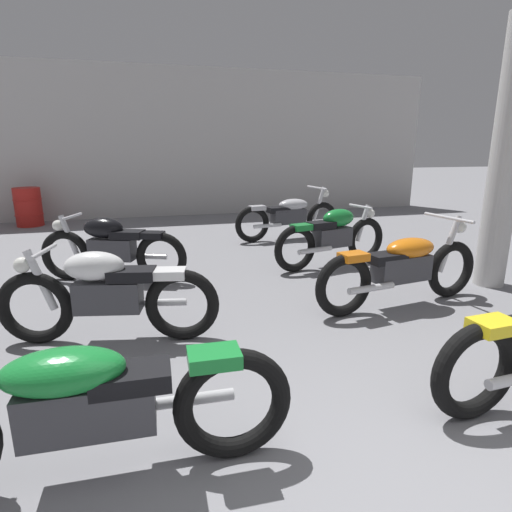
{
  "coord_description": "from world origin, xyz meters",
  "views": [
    {
      "loc": [
        -1.19,
        -1.02,
        1.73
      ],
      "look_at": [
        0.0,
        3.34,
        0.55
      ],
      "focal_mm": 29.56,
      "sensor_mm": 36.0,
      "label": 1
    }
  ],
  "objects_px": {
    "motorcycle_right_row_3": "(289,215)",
    "support_pillar": "(506,157)",
    "motorcycle_left_row_0": "(86,404)",
    "motorcycle_right_row_2": "(333,236)",
    "motorcycle_left_row_1": "(107,293)",
    "motorcycle_right_row_1": "(403,267)",
    "motorcycle_left_row_2": "(112,247)",
    "oil_drum": "(28,207)"
  },
  "relations": [
    {
      "from": "support_pillar",
      "to": "motorcycle_right_row_3",
      "type": "xyz_separation_m",
      "value": [
        -1.57,
        3.29,
        -1.15
      ]
    },
    {
      "from": "support_pillar",
      "to": "motorcycle_left_row_2",
      "type": "xyz_separation_m",
      "value": [
        -4.68,
        1.4,
        -1.14
      ]
    },
    {
      "from": "motorcycle_left_row_0",
      "to": "motorcycle_left_row_1",
      "type": "relative_size",
      "value": 1.11
    },
    {
      "from": "motorcycle_right_row_3",
      "to": "support_pillar",
      "type": "bearing_deg",
      "value": -64.46
    },
    {
      "from": "support_pillar",
      "to": "motorcycle_left_row_1",
      "type": "xyz_separation_m",
      "value": [
        -4.62,
        -0.45,
        -1.14
      ]
    },
    {
      "from": "motorcycle_left_row_1",
      "to": "oil_drum",
      "type": "bearing_deg",
      "value": 107.7
    },
    {
      "from": "motorcycle_left_row_0",
      "to": "support_pillar",
      "type": "bearing_deg",
      "value": 25.2
    },
    {
      "from": "motorcycle_right_row_1",
      "to": "motorcycle_right_row_2",
      "type": "height_order",
      "value": "motorcycle_right_row_1"
    },
    {
      "from": "motorcycle_left_row_2",
      "to": "motorcycle_right_row_1",
      "type": "height_order",
      "value": "motorcycle_right_row_1"
    },
    {
      "from": "support_pillar",
      "to": "motorcycle_left_row_0",
      "type": "bearing_deg",
      "value": -154.8
    },
    {
      "from": "motorcycle_left_row_2",
      "to": "motorcycle_right_row_1",
      "type": "distance_m",
      "value": 3.6
    },
    {
      "from": "oil_drum",
      "to": "support_pillar",
      "type": "bearing_deg",
      "value": -42.26
    },
    {
      "from": "motorcycle_left_row_2",
      "to": "motorcycle_right_row_1",
      "type": "xyz_separation_m",
      "value": [
        3.13,
        -1.77,
        -0.01
      ]
    },
    {
      "from": "motorcycle_left_row_0",
      "to": "motorcycle_right_row_1",
      "type": "bearing_deg",
      "value": 30.51
    },
    {
      "from": "motorcycle_left_row_0",
      "to": "motorcycle_left_row_2",
      "type": "relative_size",
      "value": 1.16
    },
    {
      "from": "support_pillar",
      "to": "oil_drum",
      "type": "height_order",
      "value": "support_pillar"
    },
    {
      "from": "motorcycle_right_row_1",
      "to": "motorcycle_right_row_2",
      "type": "relative_size",
      "value": 1.11
    },
    {
      "from": "motorcycle_left_row_0",
      "to": "oil_drum",
      "type": "bearing_deg",
      "value": 104.24
    },
    {
      "from": "motorcycle_right_row_3",
      "to": "motorcycle_right_row_2",
      "type": "bearing_deg",
      "value": -90.35
    },
    {
      "from": "motorcycle_left_row_0",
      "to": "motorcycle_right_row_1",
      "type": "height_order",
      "value": "same"
    },
    {
      "from": "support_pillar",
      "to": "motorcycle_right_row_1",
      "type": "bearing_deg",
      "value": -166.68
    },
    {
      "from": "motorcycle_left_row_0",
      "to": "motorcycle_right_row_1",
      "type": "relative_size",
      "value": 1.0
    },
    {
      "from": "support_pillar",
      "to": "motorcycle_left_row_1",
      "type": "height_order",
      "value": "support_pillar"
    },
    {
      "from": "motorcycle_left_row_0",
      "to": "motorcycle_right_row_3",
      "type": "relative_size",
      "value": 1.0
    },
    {
      "from": "motorcycle_right_row_2",
      "to": "motorcycle_left_row_0",
      "type": "bearing_deg",
      "value": -130.85
    },
    {
      "from": "motorcycle_left_row_1",
      "to": "motorcycle_right_row_2",
      "type": "relative_size",
      "value": 1.0
    },
    {
      "from": "motorcycle_left_row_2",
      "to": "motorcycle_right_row_1",
      "type": "bearing_deg",
      "value": -29.42
    },
    {
      "from": "motorcycle_left_row_1",
      "to": "oil_drum",
      "type": "height_order",
      "value": "motorcycle_left_row_1"
    },
    {
      "from": "support_pillar",
      "to": "motorcycle_right_row_1",
      "type": "relative_size",
      "value": 1.48
    },
    {
      "from": "motorcycle_right_row_3",
      "to": "motorcycle_left_row_2",
      "type": "bearing_deg",
      "value": -148.76
    },
    {
      "from": "motorcycle_left_row_2",
      "to": "motorcycle_right_row_3",
      "type": "relative_size",
      "value": 0.87
    },
    {
      "from": "oil_drum",
      "to": "motorcycle_right_row_1",
      "type": "bearing_deg",
      "value": -51.41
    },
    {
      "from": "support_pillar",
      "to": "oil_drum",
      "type": "relative_size",
      "value": 3.76
    },
    {
      "from": "motorcycle_left_row_1",
      "to": "motorcycle_right_row_3",
      "type": "height_order",
      "value": "motorcycle_right_row_3"
    },
    {
      "from": "motorcycle_right_row_1",
      "to": "oil_drum",
      "type": "height_order",
      "value": "motorcycle_right_row_1"
    },
    {
      "from": "motorcycle_left_row_2",
      "to": "motorcycle_right_row_3",
      "type": "height_order",
      "value": "motorcycle_right_row_3"
    },
    {
      "from": "motorcycle_left_row_2",
      "to": "oil_drum",
      "type": "xyz_separation_m",
      "value": [
        -2.02,
        4.69,
        -0.03
      ]
    },
    {
      "from": "motorcycle_left_row_2",
      "to": "oil_drum",
      "type": "bearing_deg",
      "value": 113.31
    },
    {
      "from": "motorcycle_left_row_1",
      "to": "motorcycle_right_row_3",
      "type": "relative_size",
      "value": 0.9
    },
    {
      "from": "motorcycle_right_row_1",
      "to": "motorcycle_right_row_3",
      "type": "relative_size",
      "value": 1.0
    },
    {
      "from": "motorcycle_right_row_2",
      "to": "motorcycle_right_row_3",
      "type": "xyz_separation_m",
      "value": [
        0.01,
        1.96,
        -0.01
      ]
    },
    {
      "from": "motorcycle_right_row_1",
      "to": "motorcycle_right_row_3",
      "type": "xyz_separation_m",
      "value": [
        -0.02,
        3.65,
        0.0
      ]
    }
  ]
}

